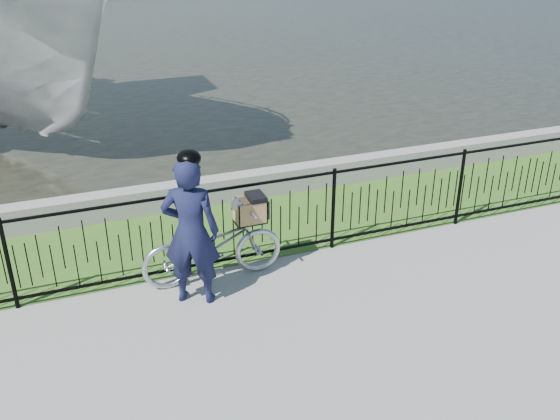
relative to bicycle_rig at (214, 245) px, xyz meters
name	(u,v)px	position (x,y,z in m)	size (l,w,h in m)	color
ground	(311,329)	(0.70, -1.40, -0.47)	(120.00, 120.00, 0.00)	gray
grass_strip	(239,228)	(0.70, 1.20, -0.47)	(60.00, 2.00, 0.01)	#37601E
quay_wall	(220,189)	(0.70, 2.20, -0.27)	(60.00, 0.30, 0.40)	gray
fence	(262,221)	(0.70, 0.20, 0.10)	(14.00, 0.06, 1.15)	black
bicycle_rig	(214,245)	(0.00, 0.00, 0.00)	(1.75, 0.61, 1.07)	#ACB1B8
cyclist	(191,230)	(-0.34, -0.36, 0.44)	(0.77, 0.65, 1.85)	#121533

